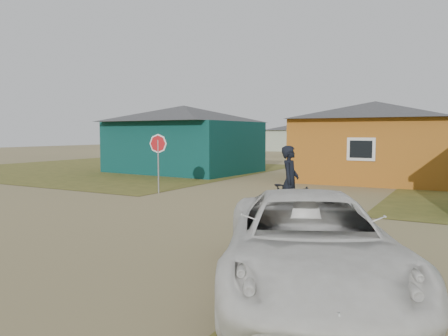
{
  "coord_description": "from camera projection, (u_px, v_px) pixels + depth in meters",
  "views": [
    {
      "loc": [
        6.52,
        -8.38,
        2.35
      ],
      "look_at": [
        0.16,
        3.0,
        1.3
      ],
      "focal_mm": 35.0,
      "sensor_mm": 36.0,
      "label": 1
    }
  ],
  "objects": [
    {
      "name": "cyclist",
      "position": [
        290.0,
        198.0,
        10.78
      ],
      "size": [
        1.85,
        0.73,
        2.04
      ],
      "color": "black",
      "rests_on": "ground"
    },
    {
      "name": "house_yellow",
      "position": [
        374.0,
        140.0,
        21.45
      ],
      "size": [
        7.72,
        6.76,
        3.9
      ],
      "color": "#A25C18",
      "rests_on": "ground"
    },
    {
      "name": "ground",
      "position": [
        158.0,
        229.0,
        10.65
      ],
      "size": [
        120.0,
        120.0,
        0.0
      ],
      "primitive_type": "plane",
      "color": "#988657"
    },
    {
      "name": "house_pale_north",
      "position": [
        289.0,
        138.0,
        57.34
      ],
      "size": [
        6.28,
        5.81,
        3.4
      ],
      "color": "#9EA891",
      "rests_on": "ground"
    },
    {
      "name": "house_pale_west",
      "position": [
        323.0,
        138.0,
        43.0
      ],
      "size": [
        7.04,
        6.15,
        3.6
      ],
      "color": "#9EA891",
      "rests_on": "ground"
    },
    {
      "name": "grass_nw",
      "position": [
        111.0,
        169.0,
        28.77
      ],
      "size": [
        20.0,
        18.0,
        0.0
      ],
      "primitive_type": "cube",
      "color": "olive",
      "rests_on": "ground"
    },
    {
      "name": "stop_sign",
      "position": [
        158.0,
        149.0,
        16.97
      ],
      "size": [
        0.74,
        0.23,
        2.32
      ],
      "color": "gray",
      "rests_on": "ground"
    },
    {
      "name": "house_teal",
      "position": [
        184.0,
        138.0,
        26.36
      ],
      "size": [
        8.93,
        7.08,
        4.0
      ],
      "color": "#093431",
      "rests_on": "ground"
    },
    {
      "name": "vehicle",
      "position": [
        309.0,
        243.0,
        6.42
      ],
      "size": [
        4.37,
        5.77,
        1.46
      ],
      "primitive_type": "imported",
      "rotation": [
        0.0,
        0.0,
        0.43
      ],
      "color": "white",
      "rests_on": "ground"
    }
  ]
}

